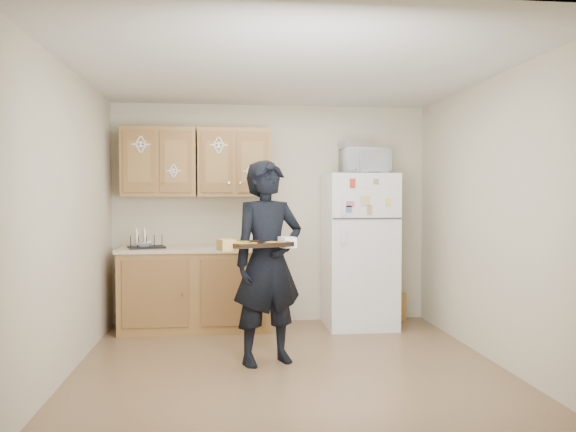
{
  "coord_description": "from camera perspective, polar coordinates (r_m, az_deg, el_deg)",
  "views": [
    {
      "loc": [
        -0.54,
        -4.68,
        1.45
      ],
      "look_at": [
        0.04,
        0.45,
        1.27
      ],
      "focal_mm": 35.0,
      "sensor_mm": 36.0,
      "label": 1
    }
  ],
  "objects": [
    {
      "name": "upper_cab_right",
      "position": [
        6.3,
        -5.47,
        5.39
      ],
      "size": [
        0.8,
        0.33,
        0.75
      ],
      "primitive_type": "cube",
      "color": "olive",
      "rests_on": "wall_back"
    },
    {
      "name": "foil_pan",
      "position": [
        6.28,
        6.89,
        7.13
      ],
      "size": [
        0.37,
        0.28,
        0.07
      ],
      "primitive_type": "cube",
      "rotation": [
        0.0,
        0.0,
        0.17
      ],
      "color": "#AEAFB5",
      "rests_on": "microwave"
    },
    {
      "name": "ceiling",
      "position": [
        4.82,
        0.12,
        14.56
      ],
      "size": [
        3.6,
        3.6,
        0.0
      ],
      "primitive_type": "plane",
      "color": "silver",
      "rests_on": "wall_back"
    },
    {
      "name": "soap_bottle",
      "position": [
        6.11,
        -3.52,
        -2.19
      ],
      "size": [
        0.1,
        0.11,
        0.21
      ],
      "primitive_type": "imported",
      "rotation": [
        0.0,
        0.0,
        -0.1
      ],
      "color": "white",
      "rests_on": "countertop"
    },
    {
      "name": "upper_cab_left",
      "position": [
        6.34,
        -12.93,
        5.33
      ],
      "size": [
        0.8,
        0.33,
        0.75
      ],
      "primitive_type": "cube",
      "color": "olive",
      "rests_on": "wall_back"
    },
    {
      "name": "floor",
      "position": [
        4.92,
        0.11,
        -15.14
      ],
      "size": [
        3.6,
        3.6,
        0.0
      ],
      "primitive_type": "plane",
      "color": "brown",
      "rests_on": "ground"
    },
    {
      "name": "refrigerator",
      "position": [
        6.31,
        7.24,
        -3.48
      ],
      "size": [
        0.75,
        0.7,
        1.7
      ],
      "primitive_type": "cube",
      "color": "white",
      "rests_on": "floor"
    },
    {
      "name": "person",
      "position": [
        4.88,
        -2.04,
        -4.71
      ],
      "size": [
        0.75,
        0.62,
        1.76
      ],
      "primitive_type": "imported",
      "rotation": [
        0.0,
        0.0,
        0.37
      ],
      "color": "black",
      "rests_on": "floor"
    },
    {
      "name": "base_cabinet",
      "position": [
        6.25,
        -9.3,
        -7.44
      ],
      "size": [
        1.6,
        0.6,
        0.86
      ],
      "primitive_type": "cube",
      "color": "olive",
      "rests_on": "floor"
    },
    {
      "name": "wall_front",
      "position": [
        2.93,
        4.13,
        -1.94
      ],
      "size": [
        3.6,
        0.04,
        2.5
      ],
      "primitive_type": "cube",
      "color": "beige",
      "rests_on": "floor"
    },
    {
      "name": "microwave",
      "position": [
        6.26,
        7.82,
        5.54
      ],
      "size": [
        0.54,
        0.4,
        0.28
      ],
      "primitive_type": "imported",
      "rotation": [
        0.0,
        0.0,
        0.12
      ],
      "color": "white",
      "rests_on": "refrigerator"
    },
    {
      "name": "wall_right",
      "position": [
        5.23,
        20.11,
        -0.33
      ],
      "size": [
        0.04,
        3.6,
        2.5
      ],
      "primitive_type": "cube",
      "color": "beige",
      "rests_on": "floor"
    },
    {
      "name": "dish_rack",
      "position": [
        6.17,
        -14.19,
        -2.5
      ],
      "size": [
        0.43,
        0.37,
        0.15
      ],
      "primitive_type": "cube",
      "rotation": [
        0.0,
        0.0,
        0.29
      ],
      "color": "black",
      "rests_on": "countertop"
    },
    {
      "name": "pizza_front_right",
      "position": [
        4.55,
        -1.39,
        -2.74
      ],
      "size": [
        0.16,
        0.16,
        0.02
      ],
      "primitive_type": "cylinder",
      "color": "orange",
      "rests_on": "baking_tray"
    },
    {
      "name": "wall_left",
      "position": [
        4.85,
        -21.53,
        -0.52
      ],
      "size": [
        0.04,
        3.6,
        2.5
      ],
      "primitive_type": "cube",
      "color": "beige",
      "rests_on": "floor"
    },
    {
      "name": "pizza_front_left",
      "position": [
        4.45,
        -4.02,
        -2.85
      ],
      "size": [
        0.16,
        0.16,
        0.02
      ],
      "primitive_type": "cylinder",
      "color": "orange",
      "rests_on": "baking_tray"
    },
    {
      "name": "cereal_box",
      "position": [
        6.78,
        11.01,
        -9.02
      ],
      "size": [
        0.2,
        0.07,
        0.32
      ],
      "primitive_type": "cube",
      "color": "#D8C34C",
      "rests_on": "floor"
    },
    {
      "name": "pizza_back_left",
      "position": [
        4.6,
        -4.83,
        -2.69
      ],
      "size": [
        0.16,
        0.16,
        0.02
      ],
      "primitive_type": "cylinder",
      "color": "orange",
      "rests_on": "baking_tray"
    },
    {
      "name": "bowl",
      "position": [
        6.18,
        -14.46,
        -2.79
      ],
      "size": [
        0.23,
        0.23,
        0.05
      ],
      "primitive_type": "imported",
      "rotation": [
        0.0,
        0.0,
        0.21
      ],
      "color": "white",
      "rests_on": "dish_rack"
    },
    {
      "name": "baking_tray",
      "position": [
        4.57,
        -3.12,
        -2.94
      ],
      "size": [
        0.58,
        0.51,
        0.04
      ],
      "primitive_type": "cube",
      "rotation": [
        0.0,
        0.0,
        0.37
      ],
      "color": "black",
      "rests_on": "person"
    },
    {
      "name": "wall_back",
      "position": [
        6.5,
        -1.69,
        0.22
      ],
      "size": [
        3.6,
        0.04,
        2.5
      ],
      "primitive_type": "cube",
      "color": "beige",
      "rests_on": "floor"
    },
    {
      "name": "countertop",
      "position": [
        6.19,
        -9.32,
        -3.32
      ],
      "size": [
        1.64,
        0.64,
        0.04
      ],
      "primitive_type": "cube",
      "color": "beige",
      "rests_on": "base_cabinet"
    }
  ]
}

